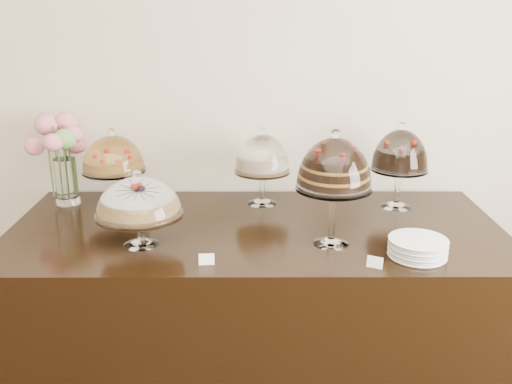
{
  "coord_description": "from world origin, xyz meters",
  "views": [
    {
      "loc": [
        0.11,
        0.07,
        1.85
      ],
      "look_at": [
        0.12,
        2.4,
        1.08
      ],
      "focal_mm": 40.0,
      "sensor_mm": 36.0,
      "label": 1
    }
  ],
  "objects_px": {
    "cake_stand_fruit_tart": "(113,157)",
    "flower_vase": "(61,149)",
    "cake_stand_dark_choco": "(400,154)",
    "plate_stack": "(418,248)",
    "cake_stand_sugar_sponge": "(138,200)",
    "cake_stand_choco_layer": "(334,168)",
    "display_counter": "(256,315)",
    "cake_stand_cheesecake": "(262,157)"
  },
  "relations": [
    {
      "from": "cake_stand_choco_layer",
      "to": "cake_stand_cheesecake",
      "type": "distance_m",
      "value": 0.59
    },
    {
      "from": "cake_stand_fruit_tart",
      "to": "flower_vase",
      "type": "height_order",
      "value": "flower_vase"
    },
    {
      "from": "cake_stand_cheesecake",
      "to": "cake_stand_dark_choco",
      "type": "bearing_deg",
      "value": -4.56
    },
    {
      "from": "display_counter",
      "to": "cake_stand_cheesecake",
      "type": "bearing_deg",
      "value": 84.13
    },
    {
      "from": "display_counter",
      "to": "cake_stand_sugar_sponge",
      "type": "xyz_separation_m",
      "value": [
        -0.48,
        -0.2,
        0.64
      ]
    },
    {
      "from": "cake_stand_choco_layer",
      "to": "cake_stand_sugar_sponge",
      "type": "bearing_deg",
      "value": -179.74
    },
    {
      "from": "cake_stand_choco_layer",
      "to": "cake_stand_dark_choco",
      "type": "relative_size",
      "value": 1.16
    },
    {
      "from": "display_counter",
      "to": "plate_stack",
      "type": "xyz_separation_m",
      "value": [
        0.64,
        -0.32,
        0.49
      ]
    },
    {
      "from": "cake_stand_choco_layer",
      "to": "cake_stand_cheesecake",
      "type": "xyz_separation_m",
      "value": [
        -0.28,
        0.51,
        -0.09
      ]
    },
    {
      "from": "display_counter",
      "to": "cake_stand_cheesecake",
      "type": "relative_size",
      "value": 5.67
    },
    {
      "from": "flower_vase",
      "to": "plate_stack",
      "type": "height_order",
      "value": "flower_vase"
    },
    {
      "from": "cake_stand_dark_choco",
      "to": "cake_stand_sugar_sponge",
      "type": "bearing_deg",
      "value": -158.62
    },
    {
      "from": "cake_stand_fruit_tart",
      "to": "plate_stack",
      "type": "height_order",
      "value": "cake_stand_fruit_tart"
    },
    {
      "from": "cake_stand_sugar_sponge",
      "to": "cake_stand_dark_choco",
      "type": "height_order",
      "value": "cake_stand_dark_choco"
    },
    {
      "from": "cake_stand_choco_layer",
      "to": "flower_vase",
      "type": "bearing_deg",
      "value": 157.24
    },
    {
      "from": "cake_stand_fruit_tart",
      "to": "flower_vase",
      "type": "xyz_separation_m",
      "value": [
        -0.26,
        0.05,
        0.03
      ]
    },
    {
      "from": "cake_stand_cheesecake",
      "to": "cake_stand_sugar_sponge",
      "type": "bearing_deg",
      "value": -134.98
    },
    {
      "from": "display_counter",
      "to": "cake_stand_cheesecake",
      "type": "xyz_separation_m",
      "value": [
        0.03,
        0.31,
        0.69
      ]
    },
    {
      "from": "cake_stand_dark_choco",
      "to": "cake_stand_fruit_tart",
      "type": "xyz_separation_m",
      "value": [
        -1.38,
        0.03,
        -0.02
      ]
    },
    {
      "from": "cake_stand_sugar_sponge",
      "to": "cake_stand_fruit_tart",
      "type": "height_order",
      "value": "cake_stand_fruit_tart"
    },
    {
      "from": "cake_stand_cheesecake",
      "to": "flower_vase",
      "type": "relative_size",
      "value": 0.88
    },
    {
      "from": "flower_vase",
      "to": "cake_stand_fruit_tart",
      "type": "bearing_deg",
      "value": -10.55
    },
    {
      "from": "cake_stand_dark_choco",
      "to": "plate_stack",
      "type": "distance_m",
      "value": 0.63
    },
    {
      "from": "cake_stand_cheesecake",
      "to": "cake_stand_fruit_tart",
      "type": "distance_m",
      "value": 0.72
    },
    {
      "from": "cake_stand_sugar_sponge",
      "to": "cake_stand_cheesecake",
      "type": "relative_size",
      "value": 0.92
    },
    {
      "from": "cake_stand_sugar_sponge",
      "to": "cake_stand_choco_layer",
      "type": "bearing_deg",
      "value": 0.26
    },
    {
      "from": "cake_stand_choco_layer",
      "to": "display_counter",
      "type": "bearing_deg",
      "value": 148.37
    },
    {
      "from": "cake_stand_cheesecake",
      "to": "plate_stack",
      "type": "distance_m",
      "value": 0.9
    },
    {
      "from": "cake_stand_dark_choco",
      "to": "flower_vase",
      "type": "bearing_deg",
      "value": 177.32
    },
    {
      "from": "cake_stand_sugar_sponge",
      "to": "plate_stack",
      "type": "bearing_deg",
      "value": -6.35
    },
    {
      "from": "cake_stand_cheesecake",
      "to": "display_counter",
      "type": "bearing_deg",
      "value": -95.87
    },
    {
      "from": "display_counter",
      "to": "plate_stack",
      "type": "distance_m",
      "value": 0.86
    },
    {
      "from": "cake_stand_cheesecake",
      "to": "cake_stand_dark_choco",
      "type": "distance_m",
      "value": 0.66
    },
    {
      "from": "display_counter",
      "to": "cake_stand_cheesecake",
      "type": "distance_m",
      "value": 0.76
    },
    {
      "from": "cake_stand_sugar_sponge",
      "to": "flower_vase",
      "type": "distance_m",
      "value": 0.72
    },
    {
      "from": "cake_stand_sugar_sponge",
      "to": "flower_vase",
      "type": "bearing_deg",
      "value": 131.66
    },
    {
      "from": "cake_stand_choco_layer",
      "to": "flower_vase",
      "type": "xyz_separation_m",
      "value": [
        -1.27,
        0.53,
        -0.06
      ]
    },
    {
      "from": "cake_stand_cheesecake",
      "to": "flower_vase",
      "type": "distance_m",
      "value": 0.99
    },
    {
      "from": "cake_stand_fruit_tart",
      "to": "cake_stand_sugar_sponge",
      "type": "bearing_deg",
      "value": -66.35
    },
    {
      "from": "display_counter",
      "to": "cake_stand_sugar_sponge",
      "type": "relative_size",
      "value": 6.15
    },
    {
      "from": "cake_stand_sugar_sponge",
      "to": "cake_stand_choco_layer",
      "type": "height_order",
      "value": "cake_stand_choco_layer"
    },
    {
      "from": "cake_stand_sugar_sponge",
      "to": "plate_stack",
      "type": "distance_m",
      "value": 1.13
    }
  ]
}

